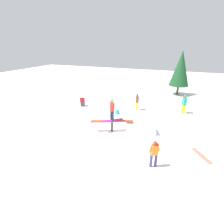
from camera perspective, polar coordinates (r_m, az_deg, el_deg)
The scene contains 12 objects.
ground_plane at distance 11.79m, azimuth -0.00°, elevation -6.23°, with size 60.00×60.00×0.00m, color white.
rail_feature at distance 11.49m, azimuth -0.00°, elevation -3.30°, with size 2.64×1.35×0.78m.
snow_kicker_ramp at distance 11.85m, azimuth 9.08°, elevation -4.80°, with size 1.80×1.50×0.58m, color white.
main_rider_on_rail at distance 11.16m, azimuth -0.00°, elevation 0.66°, with size 1.33×1.18×1.47m.
bystander_teal at distance 15.59m, azimuth 22.51°, elevation 2.71°, with size 0.41×0.67×1.59m.
bystander_orange at distance 8.52m, azimuth 13.62°, elevation -12.76°, with size 0.51×0.38×1.38m.
bystander_brown at distance 15.34m, azimuth 8.19°, elevation 3.59°, with size 0.35×0.60×1.46m.
loose_snowboard_coral at distance 10.53m, azimuth 27.16°, elevation -12.52°, with size 1.40×0.28×0.02m, color #F06C57.
loose_snowboard_white at distance 14.68m, azimuth -11.32°, elevation -0.83°, with size 1.36×0.28×0.02m, color white.
folding_chair at distance 16.45m, azimuth -9.59°, elevation 3.26°, with size 0.60×0.60×0.88m.
backpack_on_snow at distance 14.51m, azimuth 1.70°, elevation 0.02°, with size 0.30×0.22×0.34m, color teal.
pine_tree_near at distance 20.94m, azimuth 21.49°, elevation 13.07°, with size 2.12×2.12×4.81m.
Camera 1 is at (-3.86, 9.69, 5.49)m, focal length 28.00 mm.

